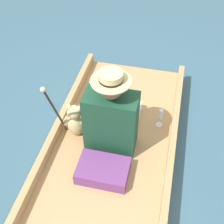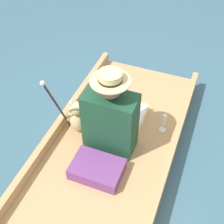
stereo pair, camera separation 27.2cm
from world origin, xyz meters
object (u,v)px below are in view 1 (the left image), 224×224
at_px(seated_person, 113,117).
at_px(wine_glass, 160,116).
at_px(walking_cane, 54,108).
at_px(teddy_bear, 75,121).

distance_m(seated_person, wine_glass, 0.54).
xyz_separation_m(wine_glass, walking_cane, (-0.90, -0.45, 0.34)).
height_order(seated_person, teddy_bear, seated_person).
relative_size(seated_person, wine_glass, 4.13).
xyz_separation_m(teddy_bear, wine_glass, (0.78, 0.30, -0.05)).
height_order(teddy_bear, walking_cane, walking_cane).
distance_m(seated_person, walking_cane, 0.53).
distance_m(teddy_bear, wine_glass, 0.83).
bearing_deg(wine_glass, walking_cane, -153.20).
distance_m(seated_person, teddy_bear, 0.39).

